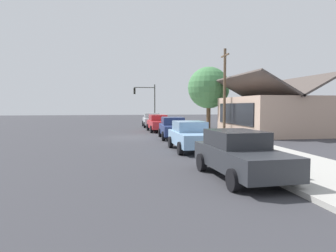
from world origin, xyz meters
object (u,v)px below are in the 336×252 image
object	(u,v)px
utility_pole_wooden	(225,89)
shade_tree	(209,88)
car_skyblue	(191,136)
traffic_light_main	(147,98)
fire_hydrant_red	(201,135)
car_charcoal	(240,154)
car_silver	(152,120)
car_cherry	(158,123)
car_navy	(173,128)

from	to	relation	value
utility_pole_wooden	shade_tree	bearing A→B (deg)	177.17
car_skyblue	traffic_light_main	world-z (taller)	traffic_light_main
shade_tree	fire_hydrant_red	world-z (taller)	shade_tree
car_charcoal	fire_hydrant_red	size ratio (longest dim) A/B	6.55
traffic_light_main	fire_hydrant_red	bearing A→B (deg)	4.77
car_charcoal	car_silver	bearing A→B (deg)	177.28
car_skyblue	traffic_light_main	xyz separation A→B (m)	(-23.24, -0.12, 2.68)
utility_pole_wooden	fire_hydrant_red	world-z (taller)	utility_pole_wooden
car_cherry	shade_tree	bearing A→B (deg)	115.11
car_navy	utility_pole_wooden	xyz separation A→B (m)	(-3.67, 5.35, 3.11)
car_navy	car_skyblue	distance (m)	6.29
car_charcoal	shade_tree	xyz separation A→B (m)	(-22.20, 5.73, 3.56)
car_navy	fire_hydrant_red	distance (m)	3.27
car_silver	traffic_light_main	distance (m)	4.80
car_skyblue	car_charcoal	distance (m)	6.56
car_skyblue	shade_tree	distance (m)	17.06
shade_tree	car_cherry	bearing A→B (deg)	-64.03
car_navy	fire_hydrant_red	world-z (taller)	car_navy
shade_tree	traffic_light_main	size ratio (longest dim) A/B	1.27
car_cherry	car_charcoal	xyz separation A→B (m)	(19.35, 0.12, 0.00)
car_navy	traffic_light_main	size ratio (longest dim) A/B	0.89
car_cherry	car_skyblue	size ratio (longest dim) A/B	1.02
car_silver	fire_hydrant_red	distance (m)	16.00
car_navy	traffic_light_main	bearing A→B (deg)	-175.68
car_skyblue	car_charcoal	bearing A→B (deg)	0.57
fire_hydrant_red	car_cherry	bearing A→B (deg)	-170.57
car_navy	traffic_light_main	distance (m)	17.17
traffic_light_main	car_charcoal	bearing A→B (deg)	0.40
car_silver	car_skyblue	xyz separation A→B (m)	(19.26, -0.07, -0.00)
traffic_light_main	fire_hydrant_red	distance (m)	20.20
utility_pole_wooden	car_navy	bearing A→B (deg)	-55.55
shade_tree	fire_hydrant_red	xyz separation A→B (m)	(12.31, -4.28, -3.88)
car_charcoal	shade_tree	size ratio (longest dim) A/B	0.70
car_skyblue	fire_hydrant_red	distance (m)	3.68
car_navy	shade_tree	world-z (taller)	shade_tree
utility_pole_wooden	traffic_light_main	bearing A→B (deg)	-156.92
car_charcoal	traffic_light_main	xyz separation A→B (m)	(-29.80, -0.21, 2.68)
utility_pole_wooden	car_charcoal	bearing A→B (deg)	-18.26
car_silver	car_cherry	size ratio (longest dim) A/B	1.07
car_silver	car_navy	size ratio (longest dim) A/B	1.03
car_charcoal	fire_hydrant_red	distance (m)	10.00
car_silver	fire_hydrant_red	xyz separation A→B (m)	(15.93, 1.47, -0.32)
shade_tree	fire_hydrant_red	size ratio (longest dim) A/B	9.33
car_navy	car_skyblue	xyz separation A→B (m)	(6.29, -0.19, -0.00)
car_charcoal	car_skyblue	bearing A→B (deg)	178.01
traffic_light_main	utility_pole_wooden	bearing A→B (deg)	23.08
car_cherry	utility_pole_wooden	xyz separation A→B (m)	(2.83, 5.57, 3.12)
car_cherry	utility_pole_wooden	distance (m)	6.98
shade_tree	fire_hydrant_red	distance (m)	13.60
shade_tree	traffic_light_main	world-z (taller)	shade_tree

